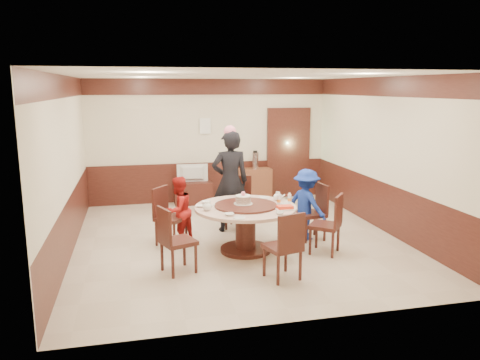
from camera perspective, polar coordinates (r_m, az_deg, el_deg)
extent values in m
plane|color=beige|center=(8.24, -0.25, -7.25)|extent=(6.00, 6.00, 0.00)
plane|color=white|center=(7.81, -0.27, 12.61)|extent=(6.00, 6.00, 0.00)
cube|color=beige|center=(10.83, -3.75, 4.78)|extent=(5.50, 0.04, 2.80)
cube|color=beige|center=(5.08, 7.19, -2.66)|extent=(5.50, 0.04, 2.80)
cube|color=beige|center=(7.79, -20.42, 1.57)|extent=(0.04, 6.00, 2.80)
cube|color=beige|center=(8.91, 17.28, 2.91)|extent=(0.04, 6.00, 2.80)
cube|color=#401A14|center=(8.11, -0.25, -4.24)|extent=(5.50, 6.00, 0.90)
cube|color=#401A14|center=(7.81, -0.27, 11.33)|extent=(5.50, 6.00, 0.35)
cube|color=#401A14|center=(11.28, 5.90, 3.21)|extent=(1.05, 0.08, 2.18)
cube|color=#91E19C|center=(11.30, 5.86, 3.23)|extent=(0.88, 0.02, 2.05)
cylinder|color=#401A14|center=(7.67, 0.67, -8.44)|extent=(0.81, 0.81, 0.06)
cylinder|color=#401A14|center=(7.57, 0.68, -6.12)|extent=(0.33, 0.33, 0.65)
cylinder|color=#D5AC9B|center=(7.47, 0.69, -3.41)|extent=(1.63, 1.63, 0.05)
cylinder|color=#401A14|center=(7.46, 0.69, -3.11)|extent=(0.99, 0.99, 0.03)
cube|color=#401A14|center=(8.23, 8.63, -4.13)|extent=(0.49, 0.49, 0.06)
cube|color=#401A14|center=(8.26, 9.97, -2.18)|extent=(0.09, 0.42, 0.50)
cube|color=#401A14|center=(8.29, 8.58, -5.73)|extent=(0.36, 0.36, 0.42)
cube|color=#401A14|center=(8.80, -0.26, -3.00)|extent=(0.59, 0.59, 0.06)
cube|color=#401A14|center=(8.93, 0.08, -1.00)|extent=(0.39, 0.23, 0.50)
cube|color=#401A14|center=(8.86, -0.26, -4.50)|extent=(0.36, 0.36, 0.42)
cube|color=#401A14|center=(7.96, -8.41, -4.65)|extent=(0.62, 0.62, 0.06)
cube|color=#401A14|center=(8.01, -9.70, -2.59)|extent=(0.30, 0.35, 0.50)
cube|color=#401A14|center=(8.03, -8.36, -6.30)|extent=(0.36, 0.36, 0.42)
cube|color=#401A14|center=(6.77, -7.52, -7.47)|extent=(0.57, 0.57, 0.06)
cube|color=#401A14|center=(6.61, -9.22, -5.55)|extent=(0.18, 0.41, 0.50)
cube|color=#401A14|center=(6.86, -7.47, -9.37)|extent=(0.36, 0.36, 0.42)
cube|color=#401A14|center=(6.53, 5.19, -8.16)|extent=(0.54, 0.54, 0.06)
cube|color=#401A14|center=(6.28, 6.29, -6.38)|extent=(0.42, 0.15, 0.50)
cube|color=#401A14|center=(6.61, 5.15, -10.12)|extent=(0.36, 0.36, 0.42)
cube|color=#401A14|center=(7.58, 10.30, -5.51)|extent=(0.62, 0.62, 0.06)
cube|color=#401A14|center=(7.46, 11.93, -3.70)|extent=(0.29, 0.36, 0.50)
cube|color=#401A14|center=(7.66, 10.23, -7.23)|extent=(0.36, 0.36, 0.42)
imported|color=black|center=(8.52, -1.21, -0.17)|extent=(0.68, 0.45, 1.86)
imported|color=#B01A17|center=(7.96, -7.50, -3.69)|extent=(0.71, 0.70, 1.15)
imported|color=#18339B|center=(8.19, 8.10, -2.97)|extent=(0.78, 0.92, 1.24)
cylinder|color=white|center=(7.49, 0.39, -2.88)|extent=(0.30, 0.30, 0.01)
cylinder|color=gray|center=(7.47, 0.40, -2.42)|extent=(0.24, 0.24, 0.11)
cylinder|color=white|center=(7.46, 0.40, -1.95)|extent=(0.25, 0.25, 0.01)
sphere|color=pink|center=(7.45, 0.40, -1.67)|extent=(0.07, 0.07, 0.07)
ellipsoid|color=white|center=(7.21, -4.04, -3.26)|extent=(0.17, 0.15, 0.13)
ellipsoid|color=white|center=(7.86, 4.64, -2.06)|extent=(0.17, 0.15, 0.13)
imported|color=white|center=(7.66, -4.12, -2.71)|extent=(0.15, 0.15, 0.04)
imported|color=white|center=(7.02, 4.86, -4.02)|extent=(0.13, 0.13, 0.04)
imported|color=white|center=(6.93, -1.33, -4.21)|extent=(0.14, 0.14, 0.04)
imported|color=white|center=(7.48, 5.57, -3.06)|extent=(0.14, 0.14, 0.05)
imported|color=white|center=(7.43, -4.93, -3.19)|extent=(0.14, 0.14, 0.03)
cylinder|color=white|center=(6.79, -0.08, -4.62)|extent=(0.18, 0.18, 0.01)
cylinder|color=white|center=(8.04, 2.97, -2.13)|extent=(0.18, 0.18, 0.01)
cube|color=white|center=(7.29, 5.50, -3.54)|extent=(0.30, 0.20, 0.02)
cube|color=red|center=(7.28, 5.51, -3.30)|extent=(0.24, 0.15, 0.04)
cylinder|color=white|center=(7.55, 4.75, -2.46)|extent=(0.06, 0.06, 0.16)
cylinder|color=white|center=(7.65, 6.06, -2.30)|extent=(0.06, 0.06, 0.16)
cube|color=#401A14|center=(10.71, -5.75, -1.56)|extent=(0.85, 0.45, 0.50)
imported|color=gray|center=(10.62, -5.80, 0.81)|extent=(0.70, 0.13, 0.40)
cube|color=brown|center=(10.98, 1.68, -0.53)|extent=(0.80, 0.40, 0.75)
cylinder|color=silver|center=(10.89, 1.87, 2.39)|extent=(0.15, 0.15, 0.38)
cube|color=white|center=(10.73, -4.27, 6.59)|extent=(0.25, 0.00, 0.35)
cube|color=white|center=(10.88, -0.85, 5.10)|extent=(0.30, 0.00, 0.22)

